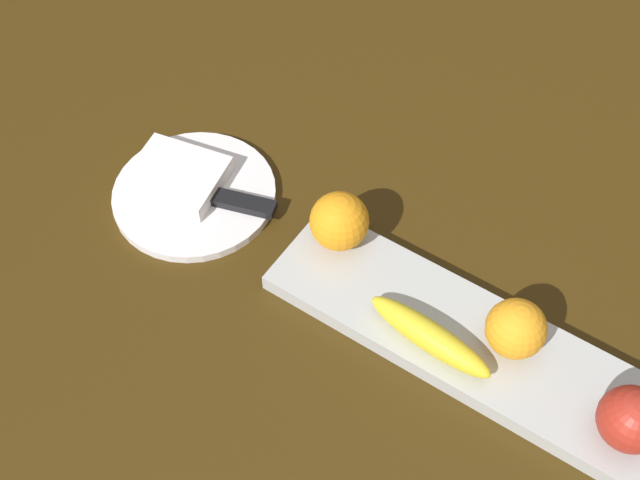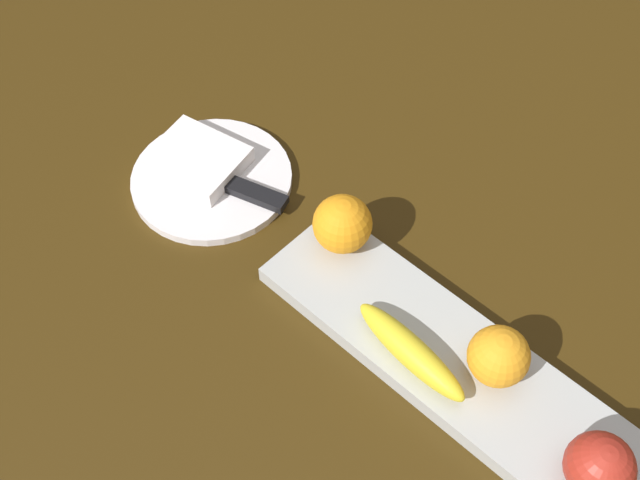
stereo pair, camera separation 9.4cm
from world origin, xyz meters
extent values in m
plane|color=#3A270A|center=(0.00, 0.00, 0.00)|extent=(2.40, 2.40, 0.00)
cube|color=#B5B8B7|center=(0.01, 0.01, 0.01)|extent=(0.48, 0.13, 0.02)
sphere|color=#AB2A1D|center=(-0.18, 0.02, 0.06)|extent=(0.07, 0.07, 0.07)
ellipsoid|color=yellow|center=(0.04, 0.04, 0.04)|extent=(0.16, 0.05, 0.03)
sphere|color=orange|center=(0.20, -0.03, 0.06)|extent=(0.07, 0.07, 0.07)
sphere|color=orange|center=(-0.04, -0.01, 0.06)|extent=(0.07, 0.07, 0.07)
cylinder|color=white|center=(0.41, 0.01, 0.01)|extent=(0.22, 0.22, 0.01)
cube|color=white|center=(0.43, 0.01, 0.02)|extent=(0.14, 0.12, 0.02)
cube|color=silver|center=(0.40, 0.01, 0.01)|extent=(0.15, 0.06, 0.00)
cube|color=black|center=(0.34, -0.01, 0.02)|extent=(0.09, 0.05, 0.01)
camera|label=1|loc=(-0.11, 0.48, 0.81)|focal=44.64mm
camera|label=2|loc=(-0.18, 0.42, 0.81)|focal=44.64mm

